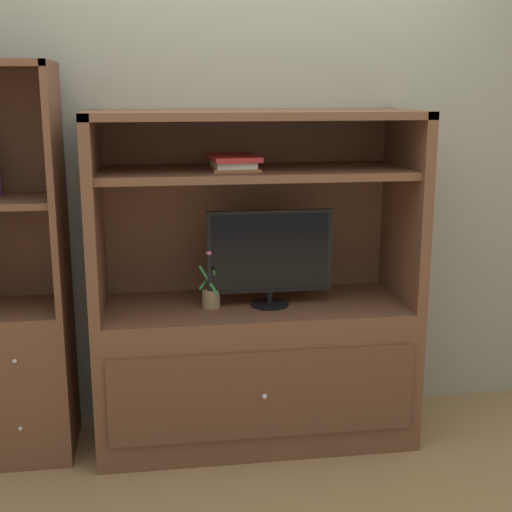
# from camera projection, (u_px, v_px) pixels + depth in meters

# --- Properties ---
(ground_plane) EXTENTS (8.00, 8.00, 0.00)m
(ground_plane) POSITION_uv_depth(u_px,v_px,m) (267.00, 474.00, 3.21)
(ground_plane) COLOR #99754C
(painted_rear_wall) EXTENTS (6.00, 0.10, 2.80)m
(painted_rear_wall) POSITION_uv_depth(u_px,v_px,m) (245.00, 151.00, 3.61)
(painted_rear_wall) COLOR gray
(painted_rear_wall) RESTS_ON ground_plane
(media_console) EXTENTS (1.54, 0.63, 1.62)m
(media_console) POSITION_uv_depth(u_px,v_px,m) (254.00, 337.00, 3.48)
(media_console) COLOR brown
(media_console) RESTS_ON ground_plane
(tv_monitor) EXTENTS (0.60, 0.18, 0.47)m
(tv_monitor) POSITION_uv_depth(u_px,v_px,m) (270.00, 255.00, 3.34)
(tv_monitor) COLOR black
(tv_monitor) RESTS_ON media_console
(potted_plant) EXTENTS (0.10, 0.11, 0.29)m
(potted_plant) POSITION_uv_depth(u_px,v_px,m) (211.00, 293.00, 3.36)
(potted_plant) COLOR #8C7251
(potted_plant) RESTS_ON media_console
(magazine_stack) EXTENTS (0.24, 0.33, 0.06)m
(magazine_stack) POSITION_uv_depth(u_px,v_px,m) (233.00, 162.00, 3.26)
(magazine_stack) COLOR #A56638
(magazine_stack) RESTS_ON media_console
(bookshelf_tall) EXTENTS (0.44, 0.44, 1.83)m
(bookshelf_tall) POSITION_uv_depth(u_px,v_px,m) (22.00, 330.00, 3.30)
(bookshelf_tall) COLOR brown
(bookshelf_tall) RESTS_ON ground_plane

